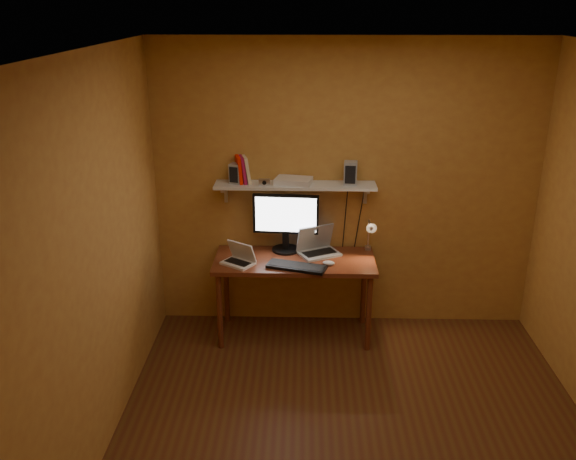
{
  "coord_description": "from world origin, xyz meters",
  "views": [
    {
      "loc": [
        -0.37,
        -3.6,
        2.87
      ],
      "look_at": [
        -0.5,
        1.18,
        1.06
      ],
      "focal_mm": 38.0,
      "sensor_mm": 36.0,
      "label": 1
    }
  ],
  "objects_px": {
    "monitor": "(286,220)",
    "mouse": "(329,263)",
    "desk": "(295,268)",
    "netbook": "(240,258)",
    "laptop": "(317,246)",
    "desk_lamp": "(370,232)",
    "shelf_camera": "(264,182)",
    "wall_shelf": "(295,186)",
    "speaker_left": "(236,173)",
    "keyboard": "(296,267)",
    "router": "(293,181)",
    "speaker_right": "(350,173)"
  },
  "relations": [
    {
      "from": "keyboard",
      "to": "speaker_right",
      "type": "relative_size",
      "value": 2.49
    },
    {
      "from": "desk_lamp",
      "to": "speaker_left",
      "type": "distance_m",
      "value": 1.28
    },
    {
      "from": "netbook",
      "to": "speaker_left",
      "type": "xyz_separation_m",
      "value": [
        -0.04,
        0.31,
        0.66
      ]
    },
    {
      "from": "desk",
      "to": "laptop",
      "type": "distance_m",
      "value": 0.29
    },
    {
      "from": "wall_shelf",
      "to": "keyboard",
      "type": "height_order",
      "value": "wall_shelf"
    },
    {
      "from": "desk_lamp",
      "to": "shelf_camera",
      "type": "relative_size",
      "value": 3.86
    },
    {
      "from": "laptop",
      "to": "speaker_left",
      "type": "distance_m",
      "value": 0.96
    },
    {
      "from": "mouse",
      "to": "desk_lamp",
      "type": "bearing_deg",
      "value": 48.61
    },
    {
      "from": "mouse",
      "to": "speaker_left",
      "type": "distance_m",
      "value": 1.11
    },
    {
      "from": "monitor",
      "to": "shelf_camera",
      "type": "distance_m",
      "value": 0.4
    },
    {
      "from": "speaker_right",
      "to": "router",
      "type": "relative_size",
      "value": 0.65
    },
    {
      "from": "wall_shelf",
      "to": "router",
      "type": "height_order",
      "value": "router"
    },
    {
      "from": "netbook",
      "to": "laptop",
      "type": "bearing_deg",
      "value": 53.59
    },
    {
      "from": "monitor",
      "to": "mouse",
      "type": "xyz_separation_m",
      "value": [
        0.38,
        -0.31,
        -0.28
      ]
    },
    {
      "from": "router",
      "to": "monitor",
      "type": "bearing_deg",
      "value": -173.33
    },
    {
      "from": "desk",
      "to": "shelf_camera",
      "type": "distance_m",
      "value": 0.8
    },
    {
      "from": "keyboard",
      "to": "desk_lamp",
      "type": "distance_m",
      "value": 0.74
    },
    {
      "from": "laptop",
      "to": "netbook",
      "type": "height_order",
      "value": "laptop"
    },
    {
      "from": "monitor",
      "to": "netbook",
      "type": "xyz_separation_m",
      "value": [
        -0.39,
        -0.3,
        -0.24
      ]
    },
    {
      "from": "laptop",
      "to": "speaker_right",
      "type": "height_order",
      "value": "speaker_right"
    },
    {
      "from": "monitor",
      "to": "laptop",
      "type": "distance_m",
      "value": 0.37
    },
    {
      "from": "speaker_left",
      "to": "speaker_right",
      "type": "relative_size",
      "value": 0.87
    },
    {
      "from": "monitor",
      "to": "desk",
      "type": "bearing_deg",
      "value": -62.53
    },
    {
      "from": "wall_shelf",
      "to": "netbook",
      "type": "bearing_deg",
      "value": -147.45
    },
    {
      "from": "mouse",
      "to": "router",
      "type": "bearing_deg",
      "value": 147.98
    },
    {
      "from": "desk",
      "to": "shelf_camera",
      "type": "bearing_deg",
      "value": 151.81
    },
    {
      "from": "laptop",
      "to": "speaker_right",
      "type": "xyz_separation_m",
      "value": [
        0.28,
        0.06,
        0.66
      ]
    },
    {
      "from": "desk",
      "to": "monitor",
      "type": "xyz_separation_m",
      "value": [
        -0.08,
        0.19,
        0.38
      ]
    },
    {
      "from": "mouse",
      "to": "router",
      "type": "distance_m",
      "value": 0.77
    },
    {
      "from": "speaker_right",
      "to": "shelf_camera",
      "type": "xyz_separation_m",
      "value": [
        -0.74,
        -0.06,
        -0.07
      ]
    },
    {
      "from": "netbook",
      "to": "keyboard",
      "type": "xyz_separation_m",
      "value": [
        0.49,
        -0.09,
        -0.04
      ]
    },
    {
      "from": "speaker_left",
      "to": "speaker_right",
      "type": "bearing_deg",
      "value": 18.99
    },
    {
      "from": "speaker_left",
      "to": "router",
      "type": "height_order",
      "value": "speaker_left"
    },
    {
      "from": "keyboard",
      "to": "router",
      "type": "distance_m",
      "value": 0.75
    },
    {
      "from": "keyboard",
      "to": "speaker_left",
      "type": "height_order",
      "value": "speaker_left"
    },
    {
      "from": "desk",
      "to": "wall_shelf",
      "type": "height_order",
      "value": "wall_shelf"
    },
    {
      "from": "speaker_left",
      "to": "router",
      "type": "distance_m",
      "value": 0.5
    },
    {
      "from": "keyboard",
      "to": "shelf_camera",
      "type": "height_order",
      "value": "shelf_camera"
    },
    {
      "from": "desk_lamp",
      "to": "router",
      "type": "distance_m",
      "value": 0.81
    },
    {
      "from": "speaker_right",
      "to": "monitor",
      "type": "bearing_deg",
      "value": -173.48
    },
    {
      "from": "laptop",
      "to": "keyboard",
      "type": "bearing_deg",
      "value": -145.59
    },
    {
      "from": "desk",
      "to": "netbook",
      "type": "height_order",
      "value": "netbook"
    },
    {
      "from": "desk",
      "to": "desk_lamp",
      "type": "distance_m",
      "value": 0.73
    },
    {
      "from": "monitor",
      "to": "speaker_left",
      "type": "distance_m",
      "value": 0.6
    },
    {
      "from": "monitor",
      "to": "speaker_left",
      "type": "xyz_separation_m",
      "value": [
        -0.43,
        0.01,
        0.42
      ]
    },
    {
      "from": "desk",
      "to": "laptop",
      "type": "xyz_separation_m",
      "value": [
        0.2,
        0.14,
        0.15
      ]
    },
    {
      "from": "wall_shelf",
      "to": "speaker_right",
      "type": "bearing_deg",
      "value": 0.44
    },
    {
      "from": "desk",
      "to": "keyboard",
      "type": "height_order",
      "value": "keyboard"
    },
    {
      "from": "desk",
      "to": "mouse",
      "type": "height_order",
      "value": "mouse"
    },
    {
      "from": "desk",
      "to": "netbook",
      "type": "relative_size",
      "value": 4.33
    }
  ]
}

